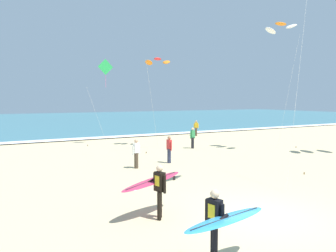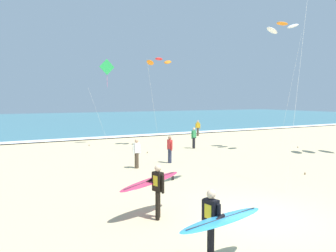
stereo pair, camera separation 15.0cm
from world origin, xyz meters
name	(u,v)px [view 1 (the left image)]	position (x,y,z in m)	size (l,w,h in m)	color
ground_plane	(259,216)	(0.00, 0.00, 0.00)	(160.00, 160.00, 0.00)	#CCB789
ocean_water	(43,120)	(0.00, 52.16, 0.04)	(160.00, 60.00, 0.08)	teal
shoreline_foam	(85,138)	(0.00, 22.46, 0.09)	(160.00, 1.64, 0.01)	white
surfer_lead	(156,185)	(-2.98, 1.49, 1.05)	(2.43, 1.20, 1.71)	black
surfer_trailing	(221,220)	(-3.02, -1.86, 1.05)	(2.62, 1.14, 1.71)	black
kite_arc_amber_near	(281,27)	(10.73, 9.19, 8.82)	(3.03, 2.37, 9.16)	white
kite_diamond_emerald_low	(105,69)	(0.66, 18.15, 6.17)	(2.30, 0.25, 7.00)	green
kite_arc_scarlet_close	(158,61)	(3.98, 15.25, 6.68)	(3.28, 3.63, 6.97)	orange
bystander_red_top	(169,149)	(1.55, 8.90, 0.81)	(0.22, 0.50, 1.59)	#2D334C
bystander_white_top	(136,153)	(-0.71, 8.48, 0.81)	(0.49, 0.25, 1.59)	#4C3D2D
bystander_yellow_top	(196,128)	(10.67, 19.85, 0.81)	(0.45, 0.31, 1.59)	#4C3D2D
bystander_green_top	(193,138)	(5.81, 12.98, 0.81)	(0.49, 0.24, 1.59)	black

